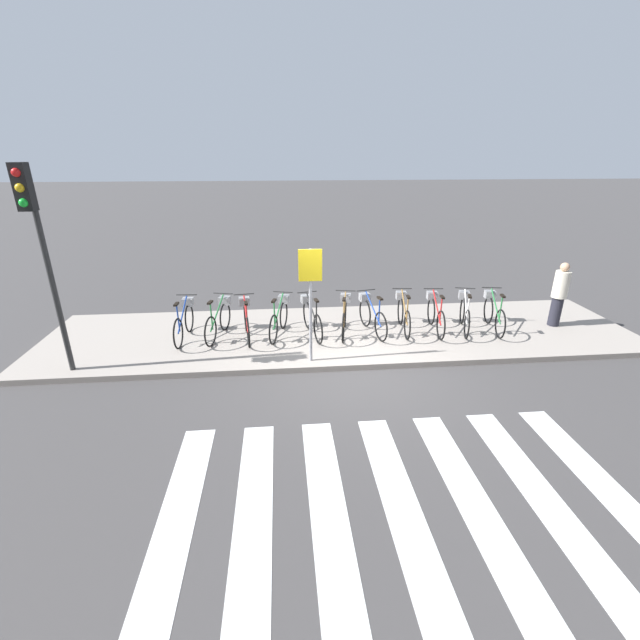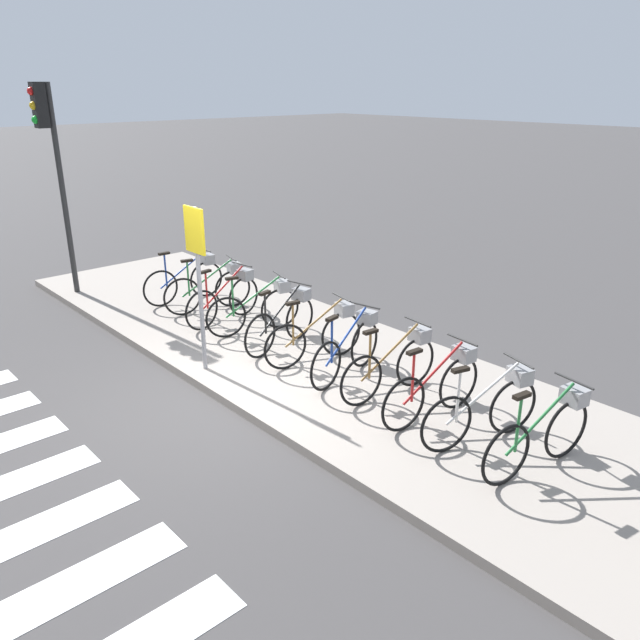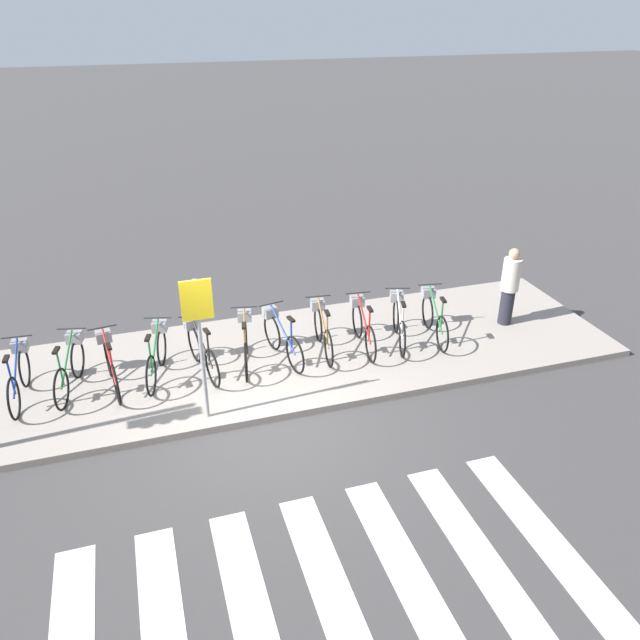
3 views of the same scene
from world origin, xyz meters
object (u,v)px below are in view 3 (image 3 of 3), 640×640
at_px(parked_bicycle_2, 110,363).
at_px(sign_post, 199,327).
at_px(parked_bicycle_3, 157,353).
at_px(parked_bicycle_10, 434,315).
at_px(parked_bicycle_8, 362,325).
at_px(parked_bicycle_5, 246,341).
at_px(parked_bicycle_1, 70,365).
at_px(parked_bicycle_0, 19,374).
at_px(parked_bicycle_7, 322,329).
at_px(parked_bicycle_9, 399,320).
at_px(parked_bicycle_4, 201,348).
at_px(parked_bicycle_6, 281,336).
at_px(pedestrian, 510,285).

height_order(parked_bicycle_2, sign_post, sign_post).
relative_size(parked_bicycle_3, parked_bicycle_10, 0.98).
bearing_deg(parked_bicycle_8, parked_bicycle_5, 178.86).
bearing_deg(parked_bicycle_1, parked_bicycle_0, -177.27).
height_order(parked_bicycle_7, parked_bicycle_9, same).
height_order(parked_bicycle_3, parked_bicycle_4, same).
xyz_separation_m(parked_bicycle_3, parked_bicycle_7, (2.87, -0.01, 0.00)).
bearing_deg(parked_bicycle_8, parked_bicycle_0, 179.33).
xyz_separation_m(parked_bicycle_1, parked_bicycle_2, (0.61, -0.11, 0.00)).
distance_m(parked_bicycle_7, parked_bicycle_9, 1.44).
relative_size(parked_bicycle_9, sign_post, 0.67).
bearing_deg(parked_bicycle_10, parked_bicycle_2, 179.57).
xyz_separation_m(parked_bicycle_0, parked_bicycle_2, (1.36, -0.08, 0.00)).
bearing_deg(parked_bicycle_9, parked_bicycle_10, -2.52).
bearing_deg(parked_bicycle_5, parked_bicycle_0, 179.60).
bearing_deg(parked_bicycle_1, parked_bicycle_4, -2.15).
distance_m(parked_bicycle_0, parked_bicycle_2, 1.37).
distance_m(parked_bicycle_5, sign_post, 1.97).
xyz_separation_m(parked_bicycle_2, parked_bicycle_8, (4.36, 0.01, 0.00)).
bearing_deg(parked_bicycle_5, parked_bicycle_4, -178.76).
relative_size(parked_bicycle_8, parked_bicycle_9, 1.03).
height_order(parked_bicycle_0, parked_bicycle_1, same).
xyz_separation_m(parked_bicycle_0, parked_bicycle_4, (2.83, -0.04, 0.00)).
bearing_deg(parked_bicycle_6, parked_bicycle_9, -1.47).
relative_size(parked_bicycle_5, parked_bicycle_9, 1.02).
xyz_separation_m(parked_bicycle_2, parked_bicycle_4, (1.46, 0.03, 0.00)).
height_order(parked_bicycle_4, parked_bicycle_8, same).
distance_m(parked_bicycle_1, parked_bicycle_8, 4.97).
bearing_deg(parked_bicycle_0, pedestrian, -0.39).
relative_size(parked_bicycle_2, parked_bicycle_7, 1.00).
bearing_deg(parked_bicycle_7, parked_bicycle_8, -5.77).
xyz_separation_m(parked_bicycle_3, parked_bicycle_9, (4.31, -0.10, 0.00)).
height_order(parked_bicycle_8, pedestrian, pedestrian).
distance_m(parked_bicycle_1, parked_bicycle_3, 1.36).
relative_size(parked_bicycle_1, parked_bicycle_4, 0.99).
xyz_separation_m(parked_bicycle_5, parked_bicycle_6, (0.62, -0.01, 0.00)).
xyz_separation_m(parked_bicycle_2, parked_bicycle_7, (3.62, 0.08, 0.00)).
xyz_separation_m(parked_bicycle_8, sign_post, (-3.01, -1.33, 1.11)).
height_order(parked_bicycle_7, parked_bicycle_10, same).
bearing_deg(parked_bicycle_0, parked_bicycle_3, 0.42).
xyz_separation_m(parked_bicycle_0, parked_bicycle_5, (3.60, -0.03, 0.00)).
xyz_separation_m(parked_bicycle_0, parked_bicycle_10, (7.11, -0.12, 0.00)).
relative_size(parked_bicycle_1, parked_bicycle_9, 1.01).
distance_m(parked_bicycle_10, sign_post, 4.71).
bearing_deg(pedestrian, parked_bicycle_4, 179.83).
relative_size(parked_bicycle_4, parked_bicycle_8, 0.99).
relative_size(parked_bicycle_2, parked_bicycle_8, 1.00).
bearing_deg(parked_bicycle_0, parked_bicycle_4, -0.84).
distance_m(parked_bicycle_0, parked_bicycle_8, 5.73).
distance_m(parked_bicycle_2, sign_post, 2.20).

